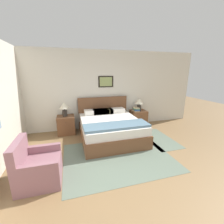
# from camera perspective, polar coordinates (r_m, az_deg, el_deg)

# --- Properties ---
(ground_plane) EXTENTS (16.00, 16.00, 0.00)m
(ground_plane) POSITION_cam_1_polar(r_m,az_deg,el_deg) (2.82, 11.07, -28.08)
(ground_plane) COLOR olive
(wall_back) EXTENTS (7.14, 0.09, 2.60)m
(wall_back) POSITION_cam_1_polar(r_m,az_deg,el_deg) (5.15, -4.67, 8.25)
(wall_back) COLOR silver
(wall_back) RESTS_ON ground_plane
(area_rug_main) EXTENTS (2.43, 1.87, 0.01)m
(area_rug_main) POSITION_cam_1_polar(r_m,az_deg,el_deg) (3.64, 2.18, -16.63)
(area_rug_main) COLOR slate
(area_rug_main) RESTS_ON ground_plane
(area_rug_bedside) EXTENTS (0.73, 1.43, 0.01)m
(area_rug_bedside) POSITION_cam_1_polar(r_m,az_deg,el_deg) (4.70, 17.19, -9.62)
(area_rug_bedside) COLOR slate
(area_rug_bedside) RESTS_ON ground_plane
(bed) EXTENTS (1.69, 1.93, 1.09)m
(bed) POSITION_cam_1_polar(r_m,az_deg,el_deg) (4.44, -0.77, -5.89)
(bed) COLOR brown
(bed) RESTS_ON ground_plane
(armchair) EXTENTS (0.71, 0.76, 0.81)m
(armchair) POSITION_cam_1_polar(r_m,az_deg,el_deg) (3.13, -26.54, -18.32)
(armchair) COLOR #8E606B
(armchair) RESTS_ON ground_plane
(nightstand_near_window) EXTENTS (0.53, 0.50, 0.57)m
(nightstand_near_window) POSITION_cam_1_polar(r_m,az_deg,el_deg) (4.97, -17.04, -4.69)
(nightstand_near_window) COLOR brown
(nightstand_near_window) RESTS_ON ground_plane
(nightstand_by_door) EXTENTS (0.53, 0.50, 0.57)m
(nightstand_by_door) POSITION_cam_1_polar(r_m,az_deg,el_deg) (5.50, 9.94, -2.34)
(nightstand_by_door) COLOR brown
(nightstand_by_door) RESTS_ON ground_plane
(table_lamp_near_window) EXTENTS (0.29, 0.29, 0.44)m
(table_lamp_near_window) POSITION_cam_1_polar(r_m,az_deg,el_deg) (4.81, -17.72, 1.85)
(table_lamp_near_window) COLOR #2D2823
(table_lamp_near_window) RESTS_ON nightstand_near_window
(table_lamp_by_door) EXTENTS (0.29, 0.29, 0.44)m
(table_lamp_by_door) POSITION_cam_1_polar(r_m,az_deg,el_deg) (5.36, 10.33, 3.64)
(table_lamp_by_door) COLOR #2D2823
(table_lamp_by_door) RESTS_ON nightstand_by_door
(book_thick_bottom) EXTENTS (0.19, 0.25, 0.03)m
(book_thick_bottom) POSITION_cam_1_polar(r_m,az_deg,el_deg) (5.32, 9.16, 0.51)
(book_thick_bottom) COLOR beige
(book_thick_bottom) RESTS_ON nightstand_by_door
(book_hardcover_middle) EXTENTS (0.20, 0.28, 0.04)m
(book_hardcover_middle) POSITION_cam_1_polar(r_m,az_deg,el_deg) (5.31, 9.18, 0.89)
(book_hardcover_middle) COLOR #335693
(book_hardcover_middle) RESTS_ON book_thick_bottom
(book_novel_upper) EXTENTS (0.26, 0.26, 0.03)m
(book_novel_upper) POSITION_cam_1_polar(r_m,az_deg,el_deg) (5.30, 9.19, 1.25)
(book_novel_upper) COLOR #4C7551
(book_novel_upper) RESTS_ON book_hardcover_middle
(book_slim_near_top) EXTENTS (0.18, 0.23, 0.03)m
(book_slim_near_top) POSITION_cam_1_polar(r_m,az_deg,el_deg) (5.30, 9.21, 1.57)
(book_slim_near_top) COLOR beige
(book_slim_near_top) RESTS_ON book_novel_upper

